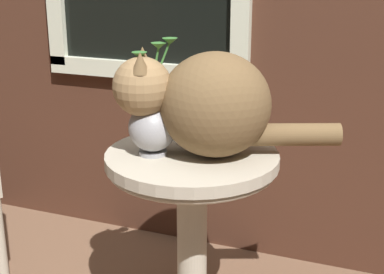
# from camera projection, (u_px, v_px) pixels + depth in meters

# --- Properties ---
(wicker_side_table) EXTENTS (0.52, 0.52, 0.61)m
(wicker_side_table) POSITION_uv_depth(u_px,v_px,m) (192.00, 213.00, 1.73)
(wicker_side_table) COLOR #B2A893
(wicker_side_table) RESTS_ON ground_plane
(cat) EXTENTS (0.63, 0.40, 0.31)m
(cat) POSITION_uv_depth(u_px,v_px,m) (207.00, 103.00, 1.61)
(cat) COLOR brown
(cat) RESTS_ON wicker_side_table
(pewter_vase_with_ivy) EXTENTS (0.14, 0.14, 0.34)m
(pewter_vase_with_ivy) POSITION_uv_depth(u_px,v_px,m) (152.00, 121.00, 1.63)
(pewter_vase_with_ivy) COLOR #99999E
(pewter_vase_with_ivy) RESTS_ON wicker_side_table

